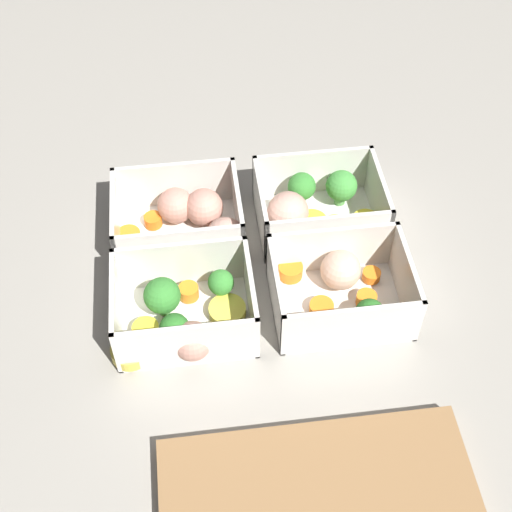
# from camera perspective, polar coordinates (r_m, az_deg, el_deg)

# --- Properties ---
(ground_plane) EXTENTS (4.00, 4.00, 0.00)m
(ground_plane) POSITION_cam_1_polar(r_m,az_deg,el_deg) (0.81, 0.00, -1.04)
(ground_plane) COLOR gray
(container_near_left) EXTENTS (0.15, 0.11, 0.07)m
(container_near_left) POSITION_cam_1_polar(r_m,az_deg,el_deg) (0.84, 4.69, 3.97)
(container_near_left) COLOR silver
(container_near_left) RESTS_ON ground_plane
(container_near_right) EXTENTS (0.16, 0.12, 0.07)m
(container_near_right) POSITION_cam_1_polar(r_m,az_deg,el_deg) (0.83, -5.43, 2.80)
(container_near_right) COLOR silver
(container_near_right) RESTS_ON ground_plane
(container_far_left) EXTENTS (0.14, 0.12, 0.07)m
(container_far_left) POSITION_cam_1_polar(r_m,az_deg,el_deg) (0.77, 6.86, -2.56)
(container_far_left) COLOR silver
(container_far_left) RESTS_ON ground_plane
(container_far_right) EXTENTS (0.15, 0.13, 0.07)m
(container_far_right) POSITION_cam_1_polar(r_m,az_deg,el_deg) (0.74, -5.88, -4.58)
(container_far_right) COLOR silver
(container_far_right) RESTS_ON ground_plane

